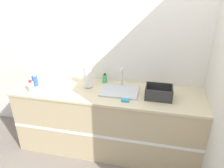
{
  "coord_description": "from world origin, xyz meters",
  "views": [
    {
      "loc": [
        0.58,
        -2.05,
        2.2
      ],
      "look_at": [
        0.06,
        0.3,
        1.02
      ],
      "focal_mm": 35.0,
      "sensor_mm": 36.0,
      "label": 1
    }
  ],
  "objects_px": {
    "paper_towel_roll": "(88,77)",
    "dish_rack": "(159,94)",
    "bottle_white_spray": "(31,87)",
    "soap_dispenser": "(105,79)",
    "sink": "(120,90)",
    "bottle_blue": "(35,80)"
  },
  "relations": [
    {
      "from": "paper_towel_roll",
      "to": "soap_dispenser",
      "type": "relative_size",
      "value": 2.13
    },
    {
      "from": "sink",
      "to": "paper_towel_roll",
      "type": "bearing_deg",
      "value": 174.57
    },
    {
      "from": "paper_towel_roll",
      "to": "bottle_blue",
      "type": "xyz_separation_m",
      "value": [
        -0.7,
        -0.11,
        -0.07
      ]
    },
    {
      "from": "paper_towel_roll",
      "to": "bottle_white_spray",
      "type": "distance_m",
      "value": 0.72
    },
    {
      "from": "paper_towel_roll",
      "to": "sink",
      "type": "bearing_deg",
      "value": -5.43
    },
    {
      "from": "paper_towel_roll",
      "to": "dish_rack",
      "type": "distance_m",
      "value": 0.91
    },
    {
      "from": "paper_towel_roll",
      "to": "dish_rack",
      "type": "height_order",
      "value": "paper_towel_roll"
    },
    {
      "from": "sink",
      "to": "bottle_blue",
      "type": "height_order",
      "value": "sink"
    },
    {
      "from": "sink",
      "to": "soap_dispenser",
      "type": "relative_size",
      "value": 3.49
    },
    {
      "from": "paper_towel_roll",
      "to": "bottle_white_spray",
      "type": "bearing_deg",
      "value": -156.86
    },
    {
      "from": "bottle_blue",
      "to": "sink",
      "type": "bearing_deg",
      "value": 3.61
    },
    {
      "from": "bottle_blue",
      "to": "soap_dispenser",
      "type": "distance_m",
      "value": 0.93
    },
    {
      "from": "dish_rack",
      "to": "bottle_blue",
      "type": "bearing_deg",
      "value": -179.54
    },
    {
      "from": "soap_dispenser",
      "to": "bottle_white_spray",
      "type": "bearing_deg",
      "value": -151.61
    },
    {
      "from": "paper_towel_roll",
      "to": "bottle_white_spray",
      "type": "relative_size",
      "value": 1.81
    },
    {
      "from": "bottle_white_spray",
      "to": "soap_dispenser",
      "type": "relative_size",
      "value": 1.18
    },
    {
      "from": "paper_towel_roll",
      "to": "dish_rack",
      "type": "bearing_deg",
      "value": -6.25
    },
    {
      "from": "bottle_white_spray",
      "to": "soap_dispenser",
      "type": "xyz_separation_m",
      "value": [
        0.84,
        0.45,
        -0.01
      ]
    },
    {
      "from": "dish_rack",
      "to": "soap_dispenser",
      "type": "relative_size",
      "value": 2.36
    },
    {
      "from": "paper_towel_roll",
      "to": "bottle_blue",
      "type": "height_order",
      "value": "paper_towel_roll"
    },
    {
      "from": "bottle_white_spray",
      "to": "soap_dispenser",
      "type": "height_order",
      "value": "bottle_white_spray"
    },
    {
      "from": "dish_rack",
      "to": "soap_dispenser",
      "type": "bearing_deg",
      "value": 159.65
    }
  ]
}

